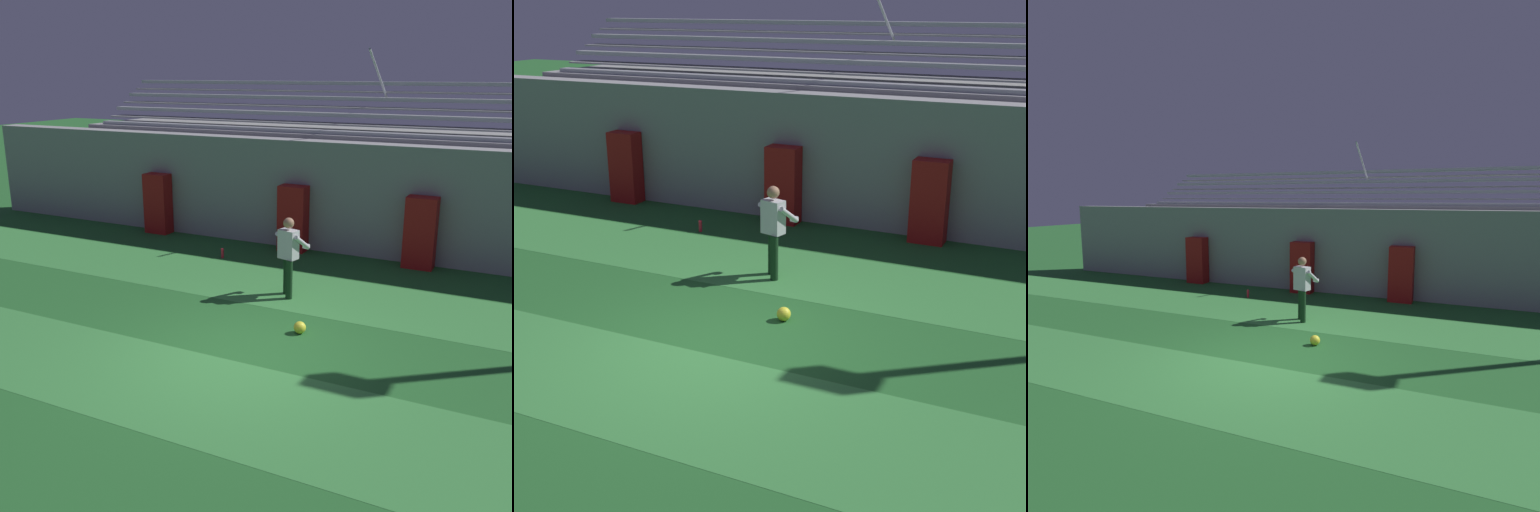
% 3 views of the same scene
% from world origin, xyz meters
% --- Properties ---
extents(ground_plane, '(80.00, 80.00, 0.00)m').
position_xyz_m(ground_plane, '(0.00, 0.00, 0.00)').
color(ground_plane, '#236028').
extents(turf_stripe_mid, '(28.00, 2.30, 0.01)m').
position_xyz_m(turf_stripe_mid, '(0.00, -1.40, 0.00)').
color(turf_stripe_mid, '#38843D').
rests_on(turf_stripe_mid, ground).
extents(turf_stripe_far, '(28.00, 2.30, 0.01)m').
position_xyz_m(turf_stripe_far, '(0.00, 3.20, 0.00)').
color(turf_stripe_far, '#38843D').
rests_on(turf_stripe_far, ground).
extents(back_wall, '(24.00, 0.60, 2.80)m').
position_xyz_m(back_wall, '(0.00, 6.50, 1.40)').
color(back_wall, gray).
rests_on(back_wall, ground).
extents(padding_pillar_gate_left, '(0.72, 0.44, 1.71)m').
position_xyz_m(padding_pillar_gate_left, '(-1.62, 5.95, 0.85)').
color(padding_pillar_gate_left, maroon).
rests_on(padding_pillar_gate_left, ground).
extents(padding_pillar_gate_right, '(0.72, 0.44, 1.71)m').
position_xyz_m(padding_pillar_gate_right, '(1.62, 5.95, 0.85)').
color(padding_pillar_gate_right, maroon).
rests_on(padding_pillar_gate_right, ground).
extents(padding_pillar_far_left, '(0.72, 0.44, 1.71)m').
position_xyz_m(padding_pillar_far_left, '(-5.81, 5.95, 0.85)').
color(padding_pillar_far_left, maroon).
rests_on(padding_pillar_far_left, ground).
extents(bleacher_stand, '(18.00, 3.35, 5.03)m').
position_xyz_m(bleacher_stand, '(-0.00, 8.49, 1.50)').
color(bleacher_stand, gray).
rests_on(bleacher_stand, ground).
extents(goalkeeper, '(0.67, 0.66, 1.67)m').
position_xyz_m(goalkeeper, '(-0.40, 2.84, 0.95)').
color(goalkeeper, '#143319').
rests_on(goalkeeper, ground).
extents(soccer_ball, '(0.22, 0.22, 0.22)m').
position_xyz_m(soccer_ball, '(0.52, 1.22, 0.11)').
color(soccer_ball, yellow).
rests_on(soccer_ball, ground).
extents(water_bottle, '(0.07, 0.07, 0.24)m').
position_xyz_m(water_bottle, '(-2.94, 4.58, 0.12)').
color(water_bottle, red).
rests_on(water_bottle, ground).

